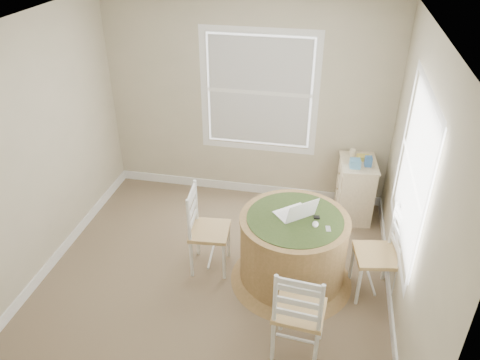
% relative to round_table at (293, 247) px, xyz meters
% --- Properties ---
extents(room, '(3.64, 3.64, 2.64)m').
position_rel_round_table_xyz_m(room, '(-0.63, -0.00, 0.87)').
color(room, '#8A7957').
rests_on(room, ground).
extents(round_table, '(1.27, 1.27, 0.79)m').
position_rel_round_table_xyz_m(round_table, '(0.00, 0.00, 0.00)').
color(round_table, '#A07847').
rests_on(round_table, ground).
extents(chair_left, '(0.44, 0.45, 0.95)m').
position_rel_round_table_xyz_m(chair_left, '(-0.88, 0.04, 0.05)').
color(chair_left, white).
rests_on(chair_left, ground).
extents(chair_near, '(0.45, 0.44, 0.95)m').
position_rel_round_table_xyz_m(chair_near, '(0.15, -0.89, 0.05)').
color(chair_near, white).
rests_on(chair_near, ground).
extents(chair_right, '(0.47, 0.48, 0.95)m').
position_rel_round_table_xyz_m(chair_right, '(0.81, -0.02, 0.05)').
color(chair_right, white).
rests_on(chair_right, ground).
extents(laptop, '(0.45, 0.45, 0.24)m').
position_rel_round_table_xyz_m(laptop, '(-0.00, 0.05, 0.39)').
color(laptop, white).
rests_on(laptop, round_table).
extents(mouse, '(0.08, 0.11, 0.03)m').
position_rel_round_table_xyz_m(mouse, '(0.20, -0.07, 0.37)').
color(mouse, white).
rests_on(mouse, round_table).
extents(phone, '(0.06, 0.10, 0.02)m').
position_rel_round_table_xyz_m(phone, '(0.32, -0.11, 0.36)').
color(phone, '#B7BABF').
rests_on(phone, round_table).
extents(keys, '(0.07, 0.06, 0.02)m').
position_rel_round_table_xyz_m(keys, '(0.21, 0.04, 0.36)').
color(keys, black).
rests_on(keys, round_table).
extents(corner_chest, '(0.48, 0.62, 0.77)m').
position_rel_round_table_xyz_m(corner_chest, '(0.63, 1.33, -0.04)').
color(corner_chest, '#F9E4BA').
rests_on(corner_chest, ground).
extents(tissue_box, '(0.13, 0.13, 0.10)m').
position_rel_round_table_xyz_m(tissue_box, '(0.58, 1.20, 0.39)').
color(tissue_box, '#5494C1').
rests_on(tissue_box, corner_chest).
extents(box_yellow, '(0.16, 0.11, 0.06)m').
position_rel_round_table_xyz_m(box_yellow, '(0.68, 1.40, 0.37)').
color(box_yellow, gold).
rests_on(box_yellow, corner_chest).
extents(box_blue, '(0.09, 0.09, 0.12)m').
position_rel_round_table_xyz_m(box_blue, '(0.73, 1.26, 0.40)').
color(box_blue, '#34629D').
rests_on(box_blue, corner_chest).
extents(cup_cream, '(0.07, 0.07, 0.09)m').
position_rel_round_table_xyz_m(cup_cream, '(0.55, 1.47, 0.39)').
color(cup_cream, beige).
rests_on(cup_cream, corner_chest).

